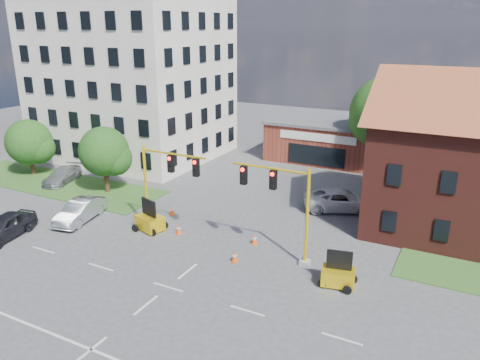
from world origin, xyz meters
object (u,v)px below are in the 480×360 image
Objects in this scene: trailer_west at (150,221)px; signal_mast_west at (164,180)px; signal_mast_east at (282,201)px; sedan_dark at (4,227)px; pickup_white at (341,200)px; trailer_east at (338,275)px.

signal_mast_west is at bearing 28.93° from trailer_west.
signal_mast_west is 2.70× the size of trailer_west.
signal_mast_east is 19.33m from sedan_dark.
trailer_west is 0.38× the size of pickup_white.
sedan_dark is at bearing -148.10° from signal_mast_west.
pickup_white is (1.14, 9.87, -3.09)m from signal_mast_east.
pickup_white is 1.22× the size of sedan_dark.
signal_mast_west is 11.55m from sedan_dark.
pickup_white is 24.90m from sedan_dark.
trailer_west is (-1.30, -0.26, -3.21)m from signal_mast_west.
pickup_white is at bearing 59.93° from trailer_west.
signal_mast_east reaches higher than pickup_white.
pickup_white is (9.85, 9.87, -3.09)m from signal_mast_west.
trailer_east is (4.12, -1.42, -3.27)m from signal_mast_east.
signal_mast_east is 1.04× the size of pickup_white.
trailer_east is at bearing 170.06° from pickup_white.
sedan_dark is at bearing -127.71° from trailer_west.
trailer_east is 0.35× the size of pickup_white.
trailer_east is 22.72m from sedan_dark.
trailer_west is 1.10× the size of trailer_east.
signal_mast_east reaches higher than trailer_west.
signal_mast_west is 13.32m from trailer_east.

